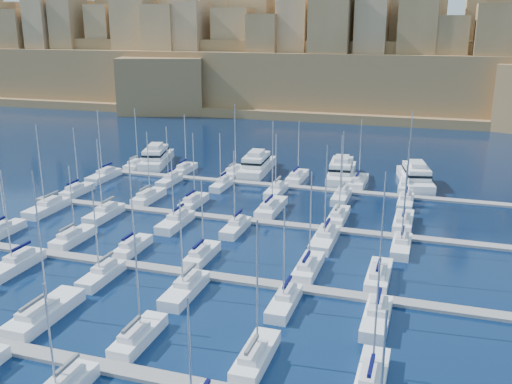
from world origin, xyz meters
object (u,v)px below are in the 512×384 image
(motor_yacht_a, at_px, (156,157))
(motor_yacht_c, at_px, (341,171))
(sailboat_2, at_px, (44,313))
(sailboat_4, at_px, (256,356))
(motor_yacht_d, at_px, (415,177))
(motor_yacht_b, at_px, (257,165))

(motor_yacht_a, bearing_deg, motor_yacht_c, 0.25)
(sailboat_2, xyz_separation_m, sailboat_4, (24.91, -0.99, -0.03))
(motor_yacht_d, bearing_deg, sailboat_4, -99.33)
(sailboat_2, height_order, motor_yacht_d, sailboat_2)
(motor_yacht_d, bearing_deg, motor_yacht_c, -179.99)
(motor_yacht_a, distance_m, motor_yacht_b, 24.51)
(motor_yacht_b, bearing_deg, motor_yacht_a, -179.73)
(motor_yacht_c, relative_size, motor_yacht_d, 0.98)
(sailboat_2, bearing_deg, motor_yacht_d, 62.27)
(motor_yacht_b, relative_size, motor_yacht_d, 0.97)
(motor_yacht_a, distance_m, motor_yacht_d, 58.29)
(motor_yacht_c, distance_m, motor_yacht_d, 15.10)
(sailboat_2, relative_size, motor_yacht_c, 0.99)
(sailboat_4, xyz_separation_m, motor_yacht_a, (-46.73, 70.19, 0.98))
(sailboat_4, relative_size, motor_yacht_a, 0.86)
(motor_yacht_b, distance_m, motor_yacht_c, 18.68)
(sailboat_2, height_order, sailboat_4, sailboat_2)
(sailboat_2, distance_m, motor_yacht_a, 72.56)
(motor_yacht_c, bearing_deg, sailboat_4, -87.12)
(motor_yacht_c, bearing_deg, motor_yacht_d, 0.01)
(motor_yacht_a, xyz_separation_m, motor_yacht_c, (43.19, 0.19, 0.00))
(sailboat_2, height_order, motor_yacht_a, sailboat_2)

